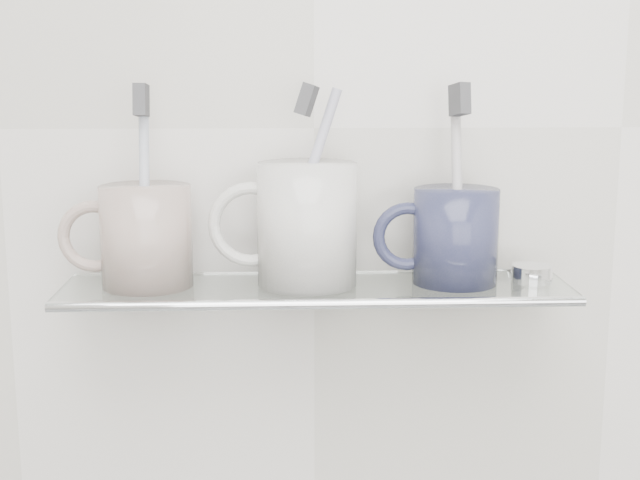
{
  "coord_description": "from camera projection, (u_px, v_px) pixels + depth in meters",
  "views": [
    {
      "loc": [
        -0.03,
        0.19,
        1.31
      ],
      "look_at": [
        0.0,
        1.04,
        1.15
      ],
      "focal_mm": 50.0,
      "sensor_mm": 36.0,
      "label": 1
    }
  ],
  "objects": [
    {
      "name": "toothbrush_center",
      "position": [
        307.0,
        183.0,
        0.86
      ],
      "size": [
        0.07,
        0.02,
        0.18
      ],
      "primitive_type": "cylinder",
      "rotation": [
        -0.12,
        0.29,
        -0.3
      ],
      "color": "#A6A2C4",
      "rests_on": "mug_center"
    },
    {
      "name": "bristles_center",
      "position": [
        307.0,
        100.0,
        0.85
      ],
      "size": [
        0.03,
        0.03,
        0.03
      ],
      "primitive_type": "cube",
      "rotation": [
        -0.12,
        0.29,
        -0.3
      ],
      "color": "#3E3E41",
      "rests_on": "toothbrush_center"
    },
    {
      "name": "mug_left_handle",
      "position": [
        94.0,
        237.0,
        0.87
      ],
      "size": [
        0.07,
        0.01,
        0.07
      ],
      "primitive_type": "torus",
      "rotation": [
        1.57,
        0.0,
        0.0
      ],
      "color": "silver",
      "rests_on": "mug_left"
    },
    {
      "name": "bracket_right",
      "position": [
        514.0,
        286.0,
        0.94
      ],
      "size": [
        0.02,
        0.03,
        0.02
      ],
      "primitive_type": "cylinder",
      "rotation": [
        1.57,
        0.0,
        0.0
      ],
      "color": "silver",
      "rests_on": "wall_back"
    },
    {
      "name": "chrome_cap",
      "position": [
        532.0,
        273.0,
        0.89
      ],
      "size": [
        0.04,
        0.04,
        0.02
      ],
      "primitive_type": "cylinder",
      "color": "silver",
      "rests_on": "shelf_glass"
    },
    {
      "name": "bristles_left",
      "position": [
        141.0,
        100.0,
        0.84
      ],
      "size": [
        0.01,
        0.03,
        0.03
      ],
      "primitive_type": "cube",
      "rotation": [
        -0.13,
        0.0,
        -0.05
      ],
      "color": "#3E3E41",
      "rests_on": "toothbrush_left"
    },
    {
      "name": "mug_right",
      "position": [
        455.0,
        236.0,
        0.88
      ],
      "size": [
        0.1,
        0.1,
        0.09
      ],
      "primitive_type": "cylinder",
      "rotation": [
        0.0,
        0.0,
        -0.28
      ],
      "color": "#202441",
      "rests_on": "shelf_glass"
    },
    {
      "name": "mug_center_handle",
      "position": [
        251.0,
        225.0,
        0.87
      ],
      "size": [
        0.08,
        0.01,
        0.08
      ],
      "primitive_type": "torus",
      "rotation": [
        1.57,
        0.0,
        0.0
      ],
      "color": "white",
      "rests_on": "mug_center"
    },
    {
      "name": "wall_back",
      "position": [
        314.0,
        128.0,
        0.91
      ],
      "size": [
        2.5,
        0.0,
        2.5
      ],
      "primitive_type": "plane",
      "rotation": [
        1.57,
        0.0,
        0.0
      ],
      "color": "silver",
      "rests_on": "ground"
    },
    {
      "name": "shelf_glass",
      "position": [
        316.0,
        289.0,
        0.88
      ],
      "size": [
        0.5,
        0.12,
        0.01
      ],
      "primitive_type": "cube",
      "color": "silver",
      "rests_on": "wall_back"
    },
    {
      "name": "mug_right_handle",
      "position": [
        407.0,
        237.0,
        0.88
      ],
      "size": [
        0.07,
        0.01,
        0.07
      ],
      "primitive_type": "torus",
      "rotation": [
        1.57,
        0.0,
        0.0
      ],
      "color": "#202441",
      "rests_on": "mug_right"
    },
    {
      "name": "bracket_left",
      "position": [
        112.0,
        290.0,
        0.92
      ],
      "size": [
        0.02,
        0.03,
        0.02
      ],
      "primitive_type": "cylinder",
      "rotation": [
        1.57,
        0.0,
        0.0
      ],
      "color": "silver",
      "rests_on": "wall_back"
    },
    {
      "name": "mug_left",
      "position": [
        146.0,
        236.0,
        0.87
      ],
      "size": [
        0.11,
        0.11,
        0.1
      ],
      "primitive_type": "cylinder",
      "rotation": [
        0.0,
        0.0,
        -0.36
      ],
      "color": "silver",
      "rests_on": "shelf_glass"
    },
    {
      "name": "toothbrush_left",
      "position": [
        144.0,
        184.0,
        0.86
      ],
      "size": [
        0.01,
        0.03,
        0.19
      ],
      "primitive_type": "cylinder",
      "rotation": [
        -0.13,
        0.0,
        -0.05
      ],
      "color": "#AAB6CE",
      "rests_on": "mug_left"
    },
    {
      "name": "bristles_right",
      "position": [
        460.0,
        99.0,
        0.85
      ],
      "size": [
        0.02,
        0.03,
        0.03
      ],
      "primitive_type": "cube",
      "rotation": [
        -0.19,
        0.05,
        0.36
      ],
      "color": "#3E3E41",
      "rests_on": "toothbrush_right"
    },
    {
      "name": "toothbrush_right",
      "position": [
        457.0,
        182.0,
        0.87
      ],
      "size": [
        0.02,
        0.05,
        0.19
      ],
      "primitive_type": "cylinder",
      "rotation": [
        -0.19,
        0.05,
        0.36
      ],
      "color": "#B9ADA7",
      "rests_on": "mug_right"
    },
    {
      "name": "mug_center",
      "position": [
        307.0,
        224.0,
        0.87
      ],
      "size": [
        0.11,
        0.11,
        0.12
      ],
      "primitive_type": "cylinder",
      "rotation": [
        0.0,
        0.0,
        -0.14
      ],
      "color": "white",
      "rests_on": "shelf_glass"
    },
    {
      "name": "shelf_rail",
      "position": [
        319.0,
        304.0,
        0.82
      ],
      "size": [
        0.5,
        0.01,
        0.01
      ],
      "primitive_type": "cylinder",
      "rotation": [
        0.0,
        1.57,
        0.0
      ],
      "color": "silver",
      "rests_on": "shelf_glass"
    }
  ]
}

